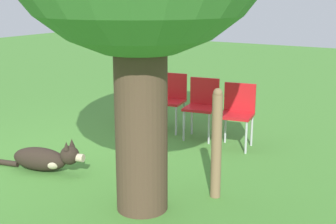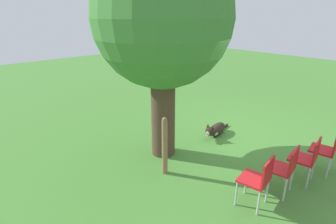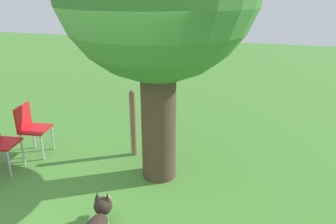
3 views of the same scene
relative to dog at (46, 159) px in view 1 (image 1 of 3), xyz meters
The scene contains 7 objects.
ground_plane 0.41m from the dog, 147.98° to the left, with size 30.00×30.00×0.00m, color #478433.
dog is the anchor object (origin of this frame).
fence_post 2.15m from the dog, 100.52° to the left, with size 0.11×0.11×1.17m.
red_chair_0 2.47m from the dog, behind, with size 0.48×0.50×0.88m.
red_chair_1 2.37m from the dog, behind, with size 0.48×0.50×0.88m.
red_chair_2 2.43m from the dog, 155.70° to the left, with size 0.48×0.50×0.88m.
red_chair_3 2.63m from the dog, 142.23° to the left, with size 0.48×0.50×0.88m.
Camera 1 is at (4.11, 3.79, 2.08)m, focal length 50.00 mm.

